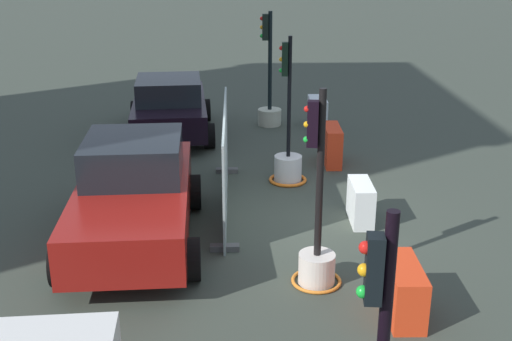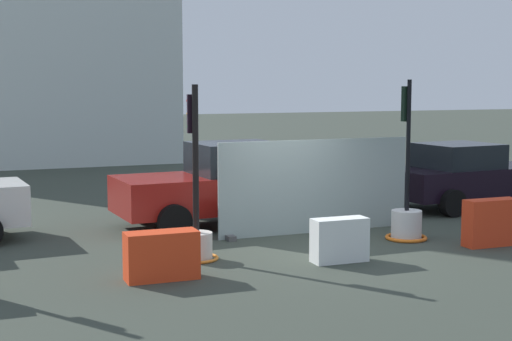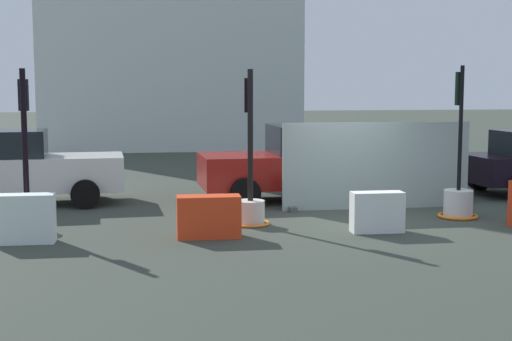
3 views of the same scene
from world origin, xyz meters
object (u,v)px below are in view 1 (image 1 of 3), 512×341
Objects in this scene: construction_barrier_4 at (317,112)px; car_red_compact at (134,194)px; construction_barrier_3 at (332,145)px; car_black_sedan at (170,107)px; construction_barrier_1 at (403,290)px; construction_barrier_2 at (361,202)px; traffic_light_2 at (288,161)px; traffic_light_3 at (269,102)px; traffic_light_1 at (317,248)px.

car_red_compact is at bearing 150.59° from construction_barrier_4.
car_black_sedan is at bearing 58.81° from construction_barrier_3.
construction_barrier_1 is 6.47m from construction_barrier_3.
car_black_sedan reaches higher than construction_barrier_2.
construction_barrier_1 is 1.05× the size of construction_barrier_3.
car_black_sedan is (-0.87, 4.06, 0.40)m from construction_barrier_4.
traffic_light_3 is at bearing 2.15° from traffic_light_2.
construction_barrier_3 is (3.30, 0.07, 0.07)m from construction_barrier_2.
traffic_light_2 is at bearing -177.85° from traffic_light_3.
traffic_light_2 is at bearing 29.08° from construction_barrier_2.
construction_barrier_4 is 4.17m from car_black_sedan.
construction_barrier_2 is at bearing -144.62° from car_black_sedan.
construction_barrier_1 is 4.82m from car_red_compact.
construction_barrier_3 is 3.28m from construction_barrier_4.
traffic_light_3 reaches higher than construction_barrier_4.
traffic_light_3 reaches higher than construction_barrier_2.
car_black_sedan is (6.36, -0.02, -0.08)m from car_red_compact.
traffic_light_1 reaches higher than car_red_compact.
traffic_light_3 is 9.92m from construction_barrier_1.
traffic_light_3 is 1.39m from construction_barrier_4.
traffic_light_1 is 0.97× the size of traffic_light_3.
car_black_sedan is at bearing -0.18° from car_red_compact.
car_red_compact reaches higher than construction_barrier_1.
traffic_light_3 is 2.86× the size of construction_barrier_3.
traffic_light_2 is 1.61m from construction_barrier_3.
traffic_light_2 is 3.20× the size of construction_barrier_2.
traffic_light_1 is at bearing 153.87° from construction_barrier_2.
car_red_compact is (-0.65, 4.08, 0.49)m from construction_barrier_2.
traffic_light_3 reaches higher than traffic_light_1.
traffic_light_3 reaches higher than car_black_sedan.
traffic_light_2 is at bearing -141.24° from car_black_sedan.
construction_barrier_4 is at bearing -7.10° from traffic_light_1.
traffic_light_2 reaches higher than construction_barrier_4.
traffic_light_1 is 0.97× the size of traffic_light_2.
construction_barrier_4 reaches higher than construction_barrier_2.
car_red_compact is at bearing 61.70° from traffic_light_1.
construction_barrier_3 is at bearing -45.48° from car_red_compact.
construction_barrier_1 is at bearing -172.10° from traffic_light_3.
car_red_compact is (-7.23, 4.08, 0.48)m from construction_barrier_4.
construction_barrier_2 is 0.21× the size of car_red_compact.
construction_barrier_3 reaches higher than construction_barrier_2.
car_black_sedan reaches higher than construction_barrier_1.
traffic_light_1 is at bearing 169.41° from construction_barrier_3.
traffic_light_3 is 0.69× the size of car_red_compact.
traffic_light_1 is at bearing 172.90° from construction_barrier_4.
construction_barrier_2 is (-2.15, -1.19, -0.08)m from traffic_light_2.
construction_barrier_2 is at bearing -150.92° from traffic_light_2.
traffic_light_3 is (8.90, 0.26, 0.07)m from traffic_light_1.
construction_barrier_2 is 0.89× the size of construction_barrier_3.
construction_barrier_1 is 3.17m from construction_barrier_2.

